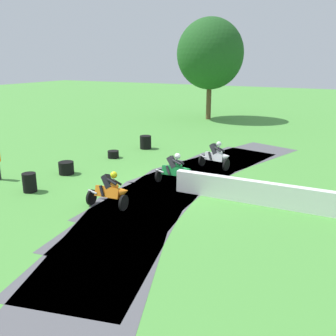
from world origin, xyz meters
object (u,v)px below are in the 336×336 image
motorcycle_chase_green (175,169)px  tire_stack_near (146,142)px  motorcycle_lead_white (216,156)px  tire_stack_mid_a (113,154)px  tire_stack_far (30,182)px  tire_stack_mid_b (66,168)px  motorcycle_trailing_orange (110,191)px

motorcycle_chase_green → tire_stack_near: motorcycle_chase_green is taller
motorcycle_lead_white → motorcycle_chase_green: same height
tire_stack_mid_a → tire_stack_far: 6.15m
tire_stack_mid_a → tire_stack_far: tire_stack_far is taller
motorcycle_lead_white → tire_stack_mid_a: size_ratio=2.78×
tire_stack_mid_a → tire_stack_mid_b: bearing=-93.6°
motorcycle_chase_green → tire_stack_mid_a: (-5.05, 2.44, -0.45)m
motorcycle_lead_white → tire_stack_far: size_ratio=2.14×
motorcycle_trailing_orange → tire_stack_mid_b: size_ratio=2.34×
motorcycle_lead_white → motorcycle_chase_green: size_ratio=1.02×
motorcycle_chase_green → tire_stack_far: 6.15m
motorcycle_chase_green → tire_stack_mid_a: motorcycle_chase_green is taller
tire_stack_mid_b → tire_stack_far: bearing=-81.9°
motorcycle_lead_white → tire_stack_mid_a: (-5.80, -0.69, -0.45)m
tire_stack_near → motorcycle_lead_white: bearing=-21.1°
tire_stack_near → tire_stack_mid_a: 2.79m
motorcycle_lead_white → tire_stack_near: 5.72m
motorcycle_chase_green → tire_stack_mid_a: size_ratio=2.73×
tire_stack_mid_b → tire_stack_far: tire_stack_far is taller
motorcycle_trailing_orange → tire_stack_far: size_ratio=2.10×
tire_stack_mid_a → tire_stack_far: bearing=-88.6°
tire_stack_mid_a → tire_stack_mid_b: tire_stack_mid_b is taller
tire_stack_mid_b → motorcycle_lead_white: bearing=35.0°
motorcycle_chase_green → motorcycle_trailing_orange: bearing=-105.2°
tire_stack_mid_b → tire_stack_far: 2.64m
motorcycle_chase_green → tire_stack_mid_b: 5.40m
tire_stack_mid_a → tire_stack_near: bearing=80.3°
tire_stack_mid_b → tire_stack_mid_a: bearing=86.4°
tire_stack_mid_a → tire_stack_far: (0.15, -6.15, 0.20)m
motorcycle_lead_white → tire_stack_far: 8.88m
motorcycle_trailing_orange → tire_stack_near: motorcycle_trailing_orange is taller
motorcycle_chase_green → tire_stack_far: (-4.90, -3.71, -0.25)m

